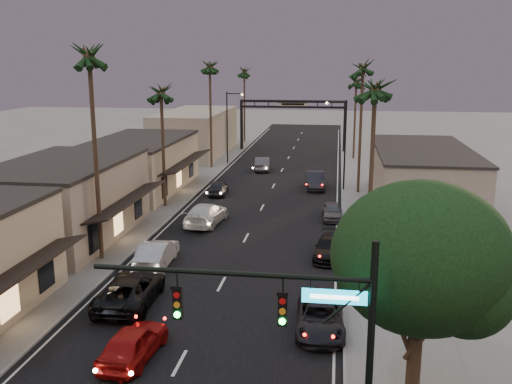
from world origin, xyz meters
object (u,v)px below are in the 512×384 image
(palm_lb, at_px, (89,50))
(oncoming_red, at_px, (133,343))
(traffic_signal, at_px, (306,326))
(palm_lc, at_px, (161,88))
(palm_rb, at_px, (363,64))
(oncoming_pickup, at_px, (130,290))
(palm_far, at_px, (244,69))
(curbside_black, at_px, (330,248))
(arch, at_px, (293,112))
(curbside_near, at_px, (320,317))
(palm_ld, at_px, (210,63))
(palm_ra, at_px, (375,83))
(palm_rc, at_px, (356,79))
(oncoming_silver, at_px, (157,253))
(corner_tree, at_px, (423,263))
(streetlight_left, at_px, (229,122))
(streetlight_right, at_px, (342,138))

(palm_lb, distance_m, oncoming_red, 18.55)
(traffic_signal, distance_m, palm_lc, 35.46)
(palm_rb, height_order, oncoming_pickup, palm_rb)
(palm_far, distance_m, curbside_black, 56.41)
(traffic_signal, relative_size, palm_lb, 0.56)
(arch, bearing_deg, palm_lc, -104.20)
(traffic_signal, height_order, arch, traffic_signal)
(palm_lb, xyz_separation_m, curbside_near, (14.50, -8.08, -12.69))
(palm_ld, relative_size, oncoming_red, 3.15)
(oncoming_red, relative_size, oncoming_pickup, 0.76)
(palm_ra, distance_m, palm_rb, 20.02)
(arch, relative_size, palm_rc, 1.25)
(oncoming_pickup, relative_size, curbside_black, 1.24)
(curbside_near, bearing_deg, oncoming_silver, 142.41)
(palm_far, relative_size, curbside_black, 2.77)
(corner_tree, bearing_deg, oncoming_silver, 135.28)
(palm_lc, distance_m, palm_ra, 20.99)
(palm_lb, relative_size, oncoming_red, 3.37)
(streetlight_left, xyz_separation_m, palm_ra, (15.52, -34.00, 6.11))
(palm_lb, distance_m, palm_far, 56.03)
(arch, distance_m, palm_lb, 49.39)
(streetlight_left, bearing_deg, palm_far, 93.95)
(streetlight_left, xyz_separation_m, palm_ld, (-1.68, -3.00, 7.09))
(traffic_signal, distance_m, palm_lb, 24.44)
(palm_ld, xyz_separation_m, curbside_black, (14.80, -30.44, -11.73))
(palm_lb, bearing_deg, traffic_signal, -51.56)
(palm_far, distance_m, oncoming_silver, 57.64)
(palm_ra, height_order, curbside_black, palm_ra)
(palm_ld, distance_m, palm_ra, 35.47)
(corner_tree, xyz_separation_m, palm_rc, (-0.88, 56.55, 4.49))
(oncoming_pickup, distance_m, oncoming_silver, 5.91)
(traffic_signal, xyz_separation_m, streetlight_left, (-12.61, 54.00, 0.25))
(palm_ra, xyz_separation_m, palm_rb, (0.00, 20.00, 0.97))
(palm_ld, bearing_deg, oncoming_silver, -83.33)
(streetlight_left, xyz_separation_m, palm_rc, (15.52, 6.00, 5.14))
(traffic_signal, relative_size, curbside_near, 1.71)
(streetlight_right, distance_m, streetlight_left, 18.99)
(streetlight_right, relative_size, oncoming_silver, 1.81)
(traffic_signal, distance_m, curbside_near, 10.85)
(oncoming_red, height_order, curbside_black, oncoming_red)
(palm_lc, relative_size, curbside_black, 2.56)
(streetlight_left, height_order, palm_rc, palm_rc)
(arch, height_order, palm_rc, palm_rc)
(palm_lc, height_order, palm_rb, palm_rb)
(palm_lc, bearing_deg, palm_rb, 24.94)
(streetlight_left, distance_m, palm_ld, 7.88)
(streetlight_right, distance_m, palm_lb, 28.89)
(palm_lb, height_order, curbside_near, palm_lb)
(oncoming_pickup, bearing_deg, corner_tree, 146.39)
(traffic_signal, xyz_separation_m, streetlight_right, (1.23, 41.00, 0.25))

